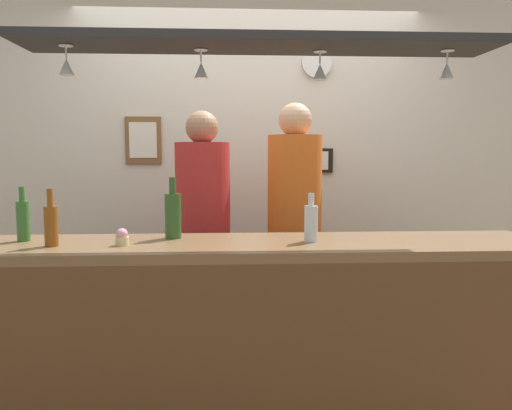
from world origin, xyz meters
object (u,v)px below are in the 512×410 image
person_right_orange_shirt (294,215)px  cupcake (122,238)px  person_middle_red_shirt (203,221)px  picture_frame_caricature (143,140)px  bottle_soda_clear (311,222)px  bottle_beer_amber_tall (51,224)px  wall_clock (317,63)px  picture_frame_lower_pair (313,161)px  bottle_champagne_green (173,214)px  bottle_beer_green_import (23,219)px

person_right_orange_shirt → cupcake: size_ratio=22.72×
person_middle_red_shirt → picture_frame_caricature: picture_frame_caricature is taller
bottle_soda_clear → bottle_beer_amber_tall: (-1.18, -0.05, 0.01)m
person_right_orange_shirt → picture_frame_caricature: size_ratio=5.21×
bottle_soda_clear → bottle_beer_amber_tall: size_ratio=0.88×
wall_clock → picture_frame_lower_pair: bearing=163.3°
bottle_soda_clear → picture_frame_caricature: picture_frame_caricature is taller
bottle_champagne_green → bottle_beer_green_import: (-0.70, -0.04, -0.01)m
bottle_beer_amber_tall → picture_frame_lower_pair: (1.43, 1.46, 0.26)m
bottle_soda_clear → cupcake: 0.87m
person_middle_red_shirt → picture_frame_caricature: 0.92m
bottle_champagne_green → bottle_beer_green_import: size_ratio=1.15×
person_right_orange_shirt → cupcake: (-0.90, -0.85, 0.01)m
cupcake → picture_frame_caricature: 1.54m
bottle_champagne_green → bottle_beer_green_import: bearing=-176.6°
person_middle_red_shirt → picture_frame_lower_pair: person_middle_red_shirt is taller
person_middle_red_shirt → wall_clock: bearing=36.7°
bottle_beer_green_import → bottle_soda_clear: bearing=-3.8°
person_middle_red_shirt → bottle_beer_amber_tall: 1.07m
picture_frame_lower_pair → picture_frame_caricature: (-1.25, 0.00, 0.15)m
cupcake → person_middle_red_shirt: bearing=69.1°
bottle_soda_clear → cupcake: bearing=-176.7°
bottle_champagne_green → cupcake: size_ratio=3.85×
bottle_beer_green_import → cupcake: 0.52m
wall_clock → bottle_beer_amber_tall: bearing=-134.9°
wall_clock → picture_frame_caricature: bearing=179.7°
cupcake → picture_frame_lower_pair: bearing=52.6°
person_right_orange_shirt → bottle_beer_green_import: (-1.39, -0.71, 0.08)m
bottle_champagne_green → cupcake: bottle_champagne_green is taller
bottle_beer_green_import → picture_frame_caricature: bearing=75.0°
bottle_beer_green_import → cupcake: (0.49, -0.14, -0.07)m
bottle_beer_amber_tall → picture_frame_caricature: size_ratio=0.76×
bottle_beer_green_import → picture_frame_lower_pair: (1.61, 1.32, 0.26)m
bottle_champagne_green → bottle_beer_amber_tall: size_ratio=1.15×
person_middle_red_shirt → wall_clock: size_ratio=7.82×
wall_clock → person_middle_red_shirt: bearing=-143.3°
cupcake → bottle_soda_clear: bearing=3.3°
person_middle_red_shirt → picture_frame_lower_pair: 1.07m
person_right_orange_shirt → bottle_beer_amber_tall: person_right_orange_shirt is taller
person_right_orange_shirt → picture_frame_lower_pair: bearing=70.5°
bottle_soda_clear → picture_frame_lower_pair: bearing=80.2°
bottle_beer_green_import → wall_clock: wall_clock is taller
bottle_soda_clear → person_right_orange_shirt: bearing=88.1°
bottle_beer_green_import → wall_clock: (1.63, 1.31, 0.97)m
person_middle_red_shirt → bottle_soda_clear: (0.55, -0.80, 0.10)m
bottle_beer_amber_tall → wall_clock: size_ratio=1.18×
picture_frame_lower_pair → bottle_soda_clear: bearing=-99.8°
person_middle_red_shirt → bottle_beer_amber_tall: (-0.64, -0.85, 0.11)m
person_right_orange_shirt → bottle_soda_clear: 0.80m
person_middle_red_shirt → picture_frame_caricature: bearing=127.0°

